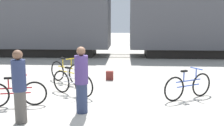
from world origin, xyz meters
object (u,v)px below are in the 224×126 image
bicycle_silver (72,83)px  backpack (110,76)px  bicycle_maroon (16,94)px  person_in_purple (82,80)px  person_in_navy (19,86)px  bicycle_yellow (66,72)px  freight_train (120,11)px  bicycle_blue (188,86)px

bicycle_silver → backpack: 2.37m
bicycle_maroon → person_in_purple: size_ratio=0.97×
person_in_navy → backpack: bearing=-64.6°
person_in_purple → backpack: size_ratio=4.90×
bicycle_maroon → person_in_purple: 1.94m
bicycle_yellow → person_in_purple: 3.29m
backpack → person_in_purple: bearing=-97.0°
freight_train → person_in_navy: bearing=-99.6°
bicycle_blue → backpack: size_ratio=4.56×
bicycle_blue → person_in_purple: person_in_purple is taller
bicycle_silver → bicycle_maroon: bearing=-138.0°
bicycle_maroon → bicycle_blue: 4.86m
bicycle_silver → bicycle_blue: bearing=-3.1°
bicycle_silver → backpack: bicycle_silver is taller
freight_train → backpack: bearing=-91.6°
bicycle_silver → backpack: bearing=64.6°
bicycle_yellow → bicycle_maroon: 2.80m
bicycle_blue → backpack: (-2.47, 2.32, -0.21)m
bicycle_blue → person_in_navy: person_in_navy is taller
person_in_purple → backpack: bearing=-178.7°
bicycle_yellow → backpack: bicycle_yellow is taller
bicycle_maroon → bicycle_silver: size_ratio=1.11×
bicycle_yellow → bicycle_silver: bicycle_yellow is taller
person_in_purple → bicycle_yellow: bearing=-151.8°
bicycle_yellow → bicycle_blue: 4.38m
bicycle_maroon → bicycle_silver: bearing=42.0°
person_in_purple → backpack: (0.45, 3.65, -0.67)m
person_in_navy → backpack: size_ratio=4.89×
bicycle_yellow → bicycle_maroon: (-0.74, -2.70, -0.05)m
bicycle_yellow → bicycle_blue: size_ratio=0.95×
bicycle_maroon → person_in_navy: 1.34m
bicycle_maroon → bicycle_blue: bearing=11.5°
bicycle_silver → person_in_navy: 2.41m
freight_train → person_in_purple: (-0.64, -10.48, -2.00)m
bicycle_maroon → backpack: size_ratio=4.73×
bicycle_blue → person_in_purple: bearing=-155.4°
person_in_purple → bicycle_maroon: bearing=-92.9°
bicycle_silver → person_in_navy: person_in_navy is taller
bicycle_yellow → bicycle_silver: (0.54, -1.54, -0.02)m
person_in_navy → bicycle_maroon: bearing=-15.4°
person_in_navy → backpack: 4.76m
bicycle_blue → person_in_navy: 4.69m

